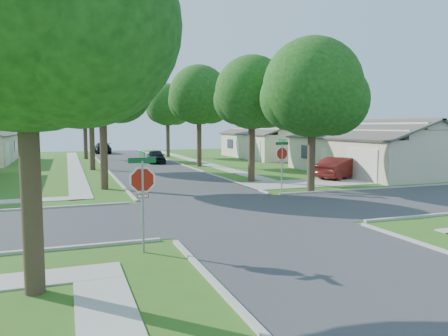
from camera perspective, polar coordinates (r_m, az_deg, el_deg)
name	(u,v)px	position (r m, az deg, el deg)	size (l,w,h in m)	color
ground	(235,212)	(18.93, 1.39, -5.78)	(100.00, 100.00, 0.00)	#3D5E19
road_ns	(235,212)	(18.92, 1.39, -5.76)	(7.00, 100.00, 0.02)	#333335
sidewalk_ne	(198,162)	(45.31, -3.36, 0.84)	(1.20, 40.00, 0.04)	#9E9B91
sidewalk_nw	(74,165)	(43.45, -18.98, 0.35)	(1.20, 40.00, 0.04)	#9E9B91
driveway	(309,183)	(28.69, 11.00, -1.96)	(8.80, 3.60, 0.05)	#9E9B91
stop_sign_sw	(143,184)	(12.86, -10.59, -2.07)	(1.05, 0.80, 2.98)	gray
stop_sign_ne	(282,156)	(24.85, 7.58, 1.60)	(1.05, 0.80, 2.98)	gray
tree_e_near	(253,96)	(28.76, 3.76, 9.37)	(4.97, 4.80, 8.28)	#38281C
tree_e_mid	(200,98)	(40.07, -3.22, 9.15)	(5.59, 5.40, 9.21)	#38281C
tree_e_far	(168,107)	(52.62, -7.33, 7.95)	(5.17, 5.00, 8.72)	#38281C
tree_w_near	(103,84)	(26.49, -15.54, 10.54)	(5.38, 5.20, 8.97)	#38281C
tree_w_mid	(91,92)	(38.45, -16.95, 9.43)	(5.80, 5.60, 9.56)	#38281C
tree_w_far	(85,110)	(51.37, -17.70, 7.27)	(4.76, 4.60, 8.04)	#38281C
tree_sw_corner	(26,4)	(10.63, -24.41, 18.95)	(6.21, 6.00, 9.55)	#38281C
tree_ne_corner	(313,92)	(25.25, 11.60, 9.69)	(5.80, 5.60, 8.66)	#38281C
house_ne_near	(373,154)	(36.36, 18.87, 1.77)	(8.42, 13.60, 4.23)	beige
house_ne_far	(272,145)	(51.62, 6.26, 3.06)	(8.42, 13.60, 4.23)	beige
car_driveway	(342,168)	(31.89, 15.10, 0.03)	(1.61, 4.63, 1.52)	#5C1713
car_curb_east	(156,156)	(43.98, -8.86, 1.50)	(1.59, 3.94, 1.34)	black
car_curb_west	(102,148)	(61.38, -15.60, 2.55)	(2.09, 5.14, 1.49)	black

